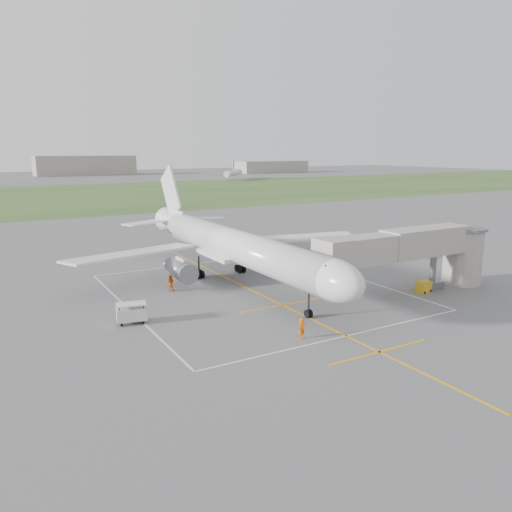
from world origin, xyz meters
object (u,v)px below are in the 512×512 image
jet_bridge (420,250)px  ramp_worker_wing (170,283)px  gpu_unit (423,287)px  baggage_cart (131,313)px  ramp_worker_nose (302,328)px  airliner (233,246)px

jet_bridge → ramp_worker_wing: (-23.75, 14.28, -3.82)m
gpu_unit → baggage_cart: (-31.02, 6.38, 0.31)m
ramp_worker_nose → ramp_worker_wing: 19.83m
airliner → ramp_worker_wing: (-8.02, 0.03, -3.47)m
jet_bridge → ramp_worker_nose: 20.37m
jet_bridge → ramp_worker_wing: jet_bridge is taller
jet_bridge → ramp_worker_nose: (-19.35, -5.05, -3.85)m
gpu_unit → ramp_worker_nose: (-19.76, -4.58, 0.26)m
airliner → ramp_worker_nose: 19.95m
jet_bridge → gpu_unit: 4.16m
airliner → jet_bridge: size_ratio=2.00×
ramp_worker_nose → ramp_worker_wing: bearing=95.2°
baggage_cart → ramp_worker_wing: bearing=62.0°
gpu_unit → airliner: bearing=128.3°
gpu_unit → ramp_worker_wing: 28.30m
ramp_worker_wing → ramp_worker_nose: bearing=134.0°
jet_bridge → ramp_worker_wing: size_ratio=12.72×
jet_bridge → baggage_cart: 31.42m
jet_bridge → gpu_unit: size_ratio=12.52×
airliner → baggage_cart: 17.41m
jet_bridge → gpu_unit: jet_bridge is taller
ramp_worker_nose → ramp_worker_wing: ramp_worker_wing is taller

